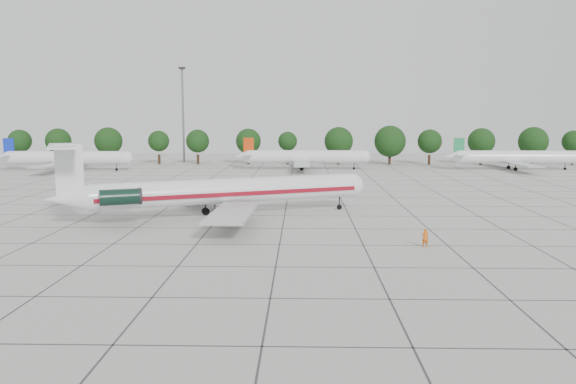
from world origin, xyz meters
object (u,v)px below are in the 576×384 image
bg_airliner_c (305,157)px  bg_airliner_d (516,157)px  main_airliner (214,191)px  ground_crew (425,238)px  bg_airliner_b (67,158)px  floodlight_mast (183,109)px

bg_airliner_c → bg_airliner_d: size_ratio=1.00×
main_airliner → bg_airliner_c: size_ratio=1.33×
main_airliner → ground_crew: (22.11, -14.99, -2.36)m
bg_airliner_b → bg_airliner_c: same height
main_airliner → bg_airliner_d: size_ratio=1.33×
ground_crew → bg_airliner_c: bearing=-82.0°
bg_airliner_c → floodlight_mast: size_ratio=1.11×
main_airliner → floodlight_mast: size_ratio=1.48×
bg_airliner_d → floodlight_mast: floodlight_mast is taller
ground_crew → floodlight_mast: size_ratio=0.07×
ground_crew → bg_airliner_d: (38.20, 79.38, 2.02)m
ground_crew → floodlight_mast: floodlight_mast is taller
bg_airliner_b → floodlight_mast: floodlight_mast is taller
bg_airliner_d → floodlight_mast: 85.35m
main_airliner → bg_airliner_b: 73.74m
bg_airliner_c → floodlight_mast: floodlight_mast is taller
ground_crew → bg_airliner_c: (-10.72, 79.21, 2.02)m
ground_crew → bg_airliner_c: bg_airliner_c is taller
bg_airliner_b → bg_airliner_c: size_ratio=1.00×
bg_airliner_b → floodlight_mast: size_ratio=1.11×
ground_crew → main_airliner: bearing=-33.9°
ground_crew → bg_airliner_b: bg_airliner_b is taller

